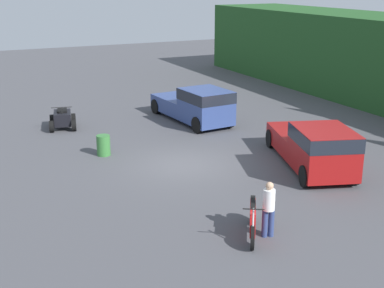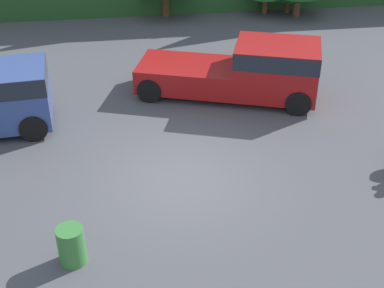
{
  "view_description": "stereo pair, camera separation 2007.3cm",
  "coord_description": "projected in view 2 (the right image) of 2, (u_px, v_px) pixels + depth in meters",
  "views": [
    {
      "loc": [
        18.65,
        -8.58,
        7.32
      ],
      "look_at": [
        0.34,
        0.19,
        0.95
      ],
      "focal_mm": 50.0,
      "sensor_mm": 36.0,
      "label": 1
    },
    {
      "loc": [
        -1.23,
        -11.19,
        8.19
      ],
      "look_at": [
        0.34,
        0.19,
        0.95
      ],
      "focal_mm": 50.0,
      "sensor_mm": 36.0,
      "label": 2
    }
  ],
  "objects": [
    {
      "name": "pickup_truck_red",
      "position": [
        248.0,
        69.0,
        17.34
      ],
      "size": [
        6.17,
        3.77,
        1.91
      ],
      "rotation": [
        0.0,
        0.0,
        -0.32
      ],
      "color": "maroon",
      "rests_on": "ground_plane"
    },
    {
      "name": "ground_plane",
      "position": [
        180.0,
        180.0,
        13.89
      ],
      "size": [
        80.0,
        80.0,
        0.0
      ],
      "primitive_type": "plane",
      "color": "#4C4C51"
    },
    {
      "name": "steel_barrel",
      "position": [
        72.0,
        245.0,
        11.17
      ],
      "size": [
        0.58,
        0.58,
        0.88
      ],
      "color": "#387A38",
      "rests_on": "ground_plane"
    }
  ]
}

